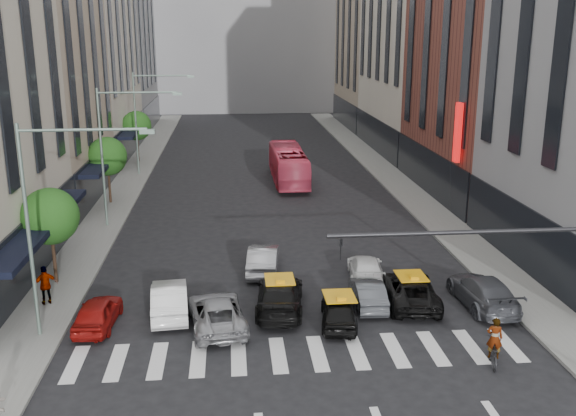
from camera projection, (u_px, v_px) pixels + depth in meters
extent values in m
plane|color=black|center=(307.00, 373.00, 24.47)|extent=(160.00, 160.00, 0.00)
cube|color=slate|center=(123.00, 190.00, 52.23)|extent=(3.00, 96.00, 0.15)
cube|color=slate|center=(399.00, 184.00, 54.26)|extent=(3.00, 96.00, 0.15)
cube|color=tan|center=(31.00, 40.00, 46.65)|extent=(8.00, 16.00, 24.00)
cube|color=gray|center=(114.00, 12.00, 81.37)|extent=(8.00, 18.00, 30.00)
cube|color=brown|center=(489.00, 26.00, 48.42)|extent=(8.00, 18.00, 26.00)
cube|color=tan|center=(377.00, 20.00, 84.63)|extent=(8.00, 18.00, 28.00)
cylinder|color=black|center=(54.00, 253.00, 32.57)|extent=(0.18, 0.18, 3.15)
sphere|color=#1A4112|center=(50.00, 216.00, 32.05)|extent=(2.88, 2.88, 2.88)
cylinder|color=black|center=(109.00, 182.00, 47.93)|extent=(0.18, 0.18, 3.15)
sphere|color=#1A4112|center=(107.00, 156.00, 47.41)|extent=(2.88, 2.88, 2.88)
cylinder|color=black|center=(138.00, 145.00, 63.28)|extent=(0.18, 0.18, 3.15)
sphere|color=#1A4112|center=(137.00, 126.00, 62.77)|extent=(2.88, 2.88, 2.88)
cylinder|color=gray|center=(29.00, 233.00, 26.10)|extent=(0.16, 0.16, 9.00)
cylinder|color=gray|center=(83.00, 130.00, 25.20)|extent=(5.00, 0.12, 0.12)
cube|color=gray|center=(147.00, 132.00, 25.45)|extent=(0.60, 0.25, 0.18)
cylinder|color=gray|center=(102.00, 158.00, 41.46)|extent=(0.16, 0.16, 9.00)
cylinder|color=gray|center=(137.00, 92.00, 40.56)|extent=(5.00, 0.12, 0.12)
cube|color=gray|center=(177.00, 94.00, 40.81)|extent=(0.60, 0.25, 0.18)
cylinder|color=gray|center=(136.00, 124.00, 56.82)|extent=(0.16, 0.16, 9.00)
cylinder|color=gray|center=(162.00, 76.00, 55.92)|extent=(5.00, 0.12, 0.12)
cube|color=gray|center=(191.00, 77.00, 56.17)|extent=(0.60, 0.25, 0.18)
cylinder|color=black|center=(468.00, 232.00, 22.45)|extent=(10.00, 0.16, 0.16)
imported|color=black|center=(341.00, 250.00, 22.19)|extent=(0.13, 0.16, 0.80)
cube|color=red|center=(458.00, 133.00, 43.18)|extent=(0.30, 0.70, 4.00)
imported|color=maroon|center=(98.00, 313.00, 28.15)|extent=(1.83, 4.00, 1.33)
imported|color=white|center=(169.00, 299.00, 29.37)|extent=(1.99, 4.69, 1.51)
imported|color=gray|center=(217.00, 312.00, 28.12)|extent=(2.92, 5.20, 1.37)
imported|color=black|center=(280.00, 295.00, 29.79)|extent=(2.67, 5.44, 1.52)
imported|color=black|center=(339.00, 310.00, 28.37)|extent=(2.07, 4.06, 1.32)
imported|color=#404348|center=(368.00, 293.00, 30.33)|extent=(1.49, 3.90, 1.27)
imported|color=black|center=(410.00, 290.00, 30.54)|extent=(2.81, 5.20, 1.39)
imported|color=#474A50|center=(483.00, 291.00, 30.25)|extent=(2.23, 5.18, 1.49)
imported|color=#96979B|center=(263.00, 259.00, 34.59)|extent=(2.04, 4.61, 1.47)
imported|color=white|center=(366.00, 268.00, 33.50)|extent=(2.24, 4.49, 1.25)
imported|color=#DA405D|center=(288.00, 165.00, 55.05)|extent=(2.63, 10.98, 3.05)
imported|color=black|center=(493.00, 352.00, 25.06)|extent=(1.15, 1.97, 0.98)
imported|color=gray|center=(496.00, 321.00, 24.70)|extent=(0.70, 0.56, 1.69)
imported|color=gray|center=(46.00, 285.00, 30.08)|extent=(1.19, 0.92, 1.89)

